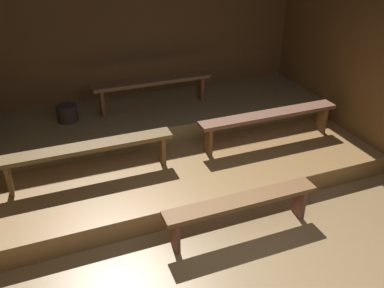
% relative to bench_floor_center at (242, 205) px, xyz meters
% --- Properties ---
extents(ground, '(6.08, 4.98, 0.08)m').
position_rel_bench_floor_center_xyz_m(ground, '(-0.17, 1.12, -0.41)').
color(ground, '#95744A').
extents(wall_back, '(6.08, 0.06, 2.64)m').
position_rel_bench_floor_center_xyz_m(wall_back, '(-0.17, 3.24, 0.95)').
color(wall_back, brown).
rests_on(wall_back, ground).
extents(wall_right, '(0.06, 4.98, 2.64)m').
position_rel_bench_floor_center_xyz_m(wall_right, '(2.50, 1.12, 0.95)').
color(wall_right, brown).
rests_on(wall_right, ground).
extents(platform_lower, '(5.28, 2.89, 0.28)m').
position_rel_bench_floor_center_xyz_m(platform_lower, '(-0.17, 1.77, -0.24)').
color(platform_lower, '#A17644').
rests_on(platform_lower, ground).
extents(platform_middle, '(5.28, 1.44, 0.28)m').
position_rel_bench_floor_center_xyz_m(platform_middle, '(-0.17, 2.50, 0.04)').
color(platform_middle, olive).
rests_on(platform_middle, platform_lower).
extents(bench_floor_center, '(1.83, 0.25, 0.46)m').
position_rel_bench_floor_center_xyz_m(bench_floor_center, '(0.00, 0.00, 0.00)').
color(bench_floor_center, brown).
rests_on(bench_floor_center, ground).
extents(bench_lower_left, '(2.16, 0.25, 0.46)m').
position_rel_bench_floor_center_xyz_m(bench_lower_left, '(-1.46, 1.35, 0.28)').
color(bench_lower_left, brown).
rests_on(bench_lower_left, platform_lower).
extents(bench_lower_right, '(2.16, 0.25, 0.46)m').
position_rel_bench_floor_center_xyz_m(bench_lower_right, '(1.13, 1.35, 0.28)').
color(bench_lower_right, brown).
rests_on(bench_lower_right, platform_lower).
extents(bench_middle_center, '(1.85, 0.25, 0.46)m').
position_rel_bench_floor_center_xyz_m(bench_middle_center, '(-0.25, 2.57, 0.56)').
color(bench_middle_center, brown).
rests_on(bench_middle_center, platform_middle).
extents(pail_middle, '(0.30, 0.30, 0.24)m').
position_rel_bench_floor_center_xyz_m(pail_middle, '(-1.59, 2.55, 0.30)').
color(pail_middle, '#332D28').
rests_on(pail_middle, platform_middle).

